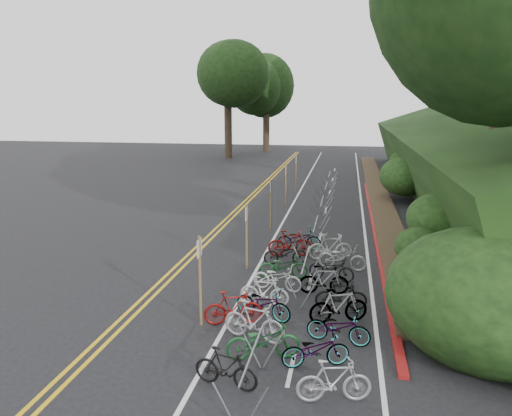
{
  "coord_description": "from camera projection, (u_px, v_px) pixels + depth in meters",
  "views": [
    {
      "loc": [
        4.23,
        -12.79,
        6.26
      ],
      "look_at": [
        0.05,
        9.95,
        1.3
      ],
      "focal_mm": 35.0,
      "sensor_mm": 36.0,
      "label": 1
    }
  ],
  "objects": [
    {
      "name": "bike_rack_front",
      "position": [
        252.0,
        365.0,
        10.59
      ],
      "size": [
        1.09,
        2.64,
        1.06
      ],
      "color": "gray",
      "rests_on": "ground"
    },
    {
      "name": "signposts_rest",
      "position": [
        279.0,
        191.0,
        27.42
      ],
      "size": [
        0.08,
        18.4,
        2.5
      ],
      "color": "brown",
      "rests_on": "ground"
    },
    {
      "name": "embankment",
      "position": [
        495.0,
        164.0,
        29.84
      ],
      "size": [
        14.3,
        48.14,
        9.11
      ],
      "color": "black",
      "rests_on": "ground"
    },
    {
      "name": "signpost_near",
      "position": [
        200.0,
        275.0,
        13.94
      ],
      "size": [
        0.08,
        0.4,
        2.63
      ],
      "color": "brown",
      "rests_on": "ground"
    },
    {
      "name": "red_curb",
      "position": [
        375.0,
        228.0,
        24.88
      ],
      "size": [
        0.25,
        28.0,
        0.1
      ],
      "primitive_type": "cube",
      "color": "maroon",
      "rests_on": "ground"
    },
    {
      "name": "bike_valet",
      "position": [
        301.0,
        284.0,
        16.06
      ],
      "size": [
        3.32,
        12.68,
        1.1
      ],
      "color": "black",
      "rests_on": "ground"
    },
    {
      "name": "bike_front",
      "position": [
        233.0,
        308.0,
        14.18
      ],
      "size": [
        0.95,
        1.75,
        1.01
      ],
      "primitive_type": "imported",
      "rotation": [
        0.0,
        0.0,
        1.87
      ],
      "color": "maroon",
      "rests_on": "ground"
    },
    {
      "name": "road_markings",
      "position": [
        268.0,
        234.0,
        23.96
      ],
      "size": [
        7.47,
        80.0,
        0.01
      ],
      "color": "gold",
      "rests_on": "ground"
    },
    {
      "name": "bike_racks_rest",
      "position": [
        322.0,
        206.0,
        26.15
      ],
      "size": [
        1.14,
        23.0,
        1.17
      ],
      "color": "gray",
      "rests_on": "ground"
    },
    {
      "name": "ground",
      "position": [
        192.0,
        323.0,
        14.36
      ],
      "size": [
        120.0,
        120.0,
        0.0
      ],
      "primitive_type": "plane",
      "color": "black",
      "rests_on": "ground"
    }
  ]
}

